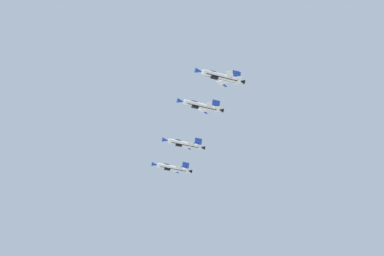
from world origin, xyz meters
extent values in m
cylinder|color=white|center=(7.04, 87.66, 104.10)|extent=(12.02, 4.85, 1.70)
cube|color=black|center=(7.00, 87.81, 103.66)|extent=(10.11, 4.14, 0.85)
cone|color=#1938A8|center=(0.15, 85.75, 104.10)|extent=(2.73, 2.15, 1.56)
cone|color=black|center=(13.55, 89.47, 104.10)|extent=(1.91, 1.74, 1.36)
ellipsoid|color=#192333|center=(4.55, 86.76, 104.70)|extent=(3.46, 2.20, 1.40)
cube|color=black|center=(4.89, 87.34, 103.33)|extent=(2.47, 1.86, 1.15)
cube|color=white|center=(9.35, 85.77, 103.16)|extent=(2.73, 4.35, 1.57)
cube|color=#1938A8|center=(10.95, 84.16, 102.47)|extent=(1.69, 0.94, 0.41)
cube|color=white|center=(8.03, 90.53, 104.87)|extent=(4.15, 4.23, 1.57)
cube|color=#1938A8|center=(8.57, 92.74, 105.56)|extent=(1.58, 1.54, 0.41)
cube|color=white|center=(12.34, 87.64, 103.60)|extent=(1.93, 2.31, 0.87)
cube|color=white|center=(11.57, 90.42, 104.60)|extent=(2.65, 2.73, 0.87)
cube|color=#1938A8|center=(11.83, 88.38, 105.81)|extent=(2.78, 1.70, 2.52)
cylinder|color=white|center=(1.93, 101.97, 105.27)|extent=(12.02, 4.85, 1.70)
cube|color=black|center=(1.89, 102.14, 104.83)|extent=(10.11, 4.13, 0.92)
cone|color=#1938A8|center=(-4.96, 100.06, 105.27)|extent=(2.73, 2.15, 1.56)
cone|color=black|center=(8.44, 103.78, 105.27)|extent=(1.91, 1.74, 1.36)
ellipsoid|color=#192333|center=(-0.55, 101.03, 105.86)|extent=(3.47, 2.24, 1.43)
cube|color=black|center=(-0.23, 101.69, 104.52)|extent=(2.48, 1.88, 1.19)
cube|color=white|center=(4.22, 100.13, 104.20)|extent=(2.71, 4.28, 1.78)
cube|color=#1938A8|center=(5.82, 98.56, 103.40)|extent=(1.69, 0.94, 0.43)
cube|color=white|center=(2.93, 104.79, 106.18)|extent=(4.11, 4.18, 1.78)
cube|color=#1938A8|center=(3.49, 106.96, 106.97)|extent=(1.58, 1.54, 0.43)
cube|color=white|center=(7.23, 101.98, 104.69)|extent=(1.93, 2.28, 0.98)
cube|color=white|center=(6.47, 104.70, 105.84)|extent=(2.63, 2.70, 0.98)
cube|color=#1938A8|center=(6.74, 102.59, 106.94)|extent=(2.82, 1.82, 2.48)
cylinder|color=white|center=(-2.96, 121.29, 104.59)|extent=(12.02, 4.85, 1.70)
cube|color=black|center=(-3.01, 121.48, 104.16)|extent=(10.11, 4.12, 0.97)
cone|color=#1938A8|center=(-9.85, 119.38, 104.59)|extent=(2.73, 2.15, 1.56)
cone|color=black|center=(3.55, 123.10, 104.59)|extent=(1.91, 1.74, 1.36)
ellipsoid|color=#192333|center=(-5.43, 120.33, 105.17)|extent=(3.47, 2.26, 1.46)
cube|color=black|center=(-5.13, 121.04, 103.85)|extent=(2.48, 1.89, 1.22)
cube|color=white|center=(-0.68, 119.51, 103.41)|extent=(2.70, 4.21, 1.95)
cube|color=#1938A8|center=(0.91, 117.97, 102.53)|extent=(1.69, 0.94, 0.45)
cube|color=white|center=(-1.95, 124.07, 105.61)|extent=(4.06, 4.13, 1.95)
cube|color=#1938A8|center=(-1.38, 126.20, 106.49)|extent=(1.58, 1.54, 0.45)
cube|color=white|center=(2.33, 121.32, 103.95)|extent=(1.92, 2.24, 1.07)
cube|color=white|center=(1.59, 123.99, 105.23)|extent=(2.61, 2.67, 1.07)
cube|color=#1938A8|center=(1.87, 121.84, 106.23)|extent=(2.85, 1.92, 2.44)
cylinder|color=white|center=(-7.01, 136.20, 104.67)|extent=(12.02, 4.85, 1.70)
cube|color=black|center=(-7.06, 136.36, 104.23)|extent=(10.11, 4.13, 0.90)
cone|color=#1938A8|center=(-13.90, 134.29, 104.67)|extent=(2.73, 2.15, 1.56)
cone|color=black|center=(-0.51, 138.01, 104.67)|extent=(1.91, 1.74, 1.36)
ellipsoid|color=#192333|center=(-9.49, 135.27, 105.26)|extent=(3.46, 2.23, 1.43)
cube|color=black|center=(-9.17, 135.91, 103.92)|extent=(2.48, 1.87, 1.18)
cube|color=white|center=(-4.72, 134.35, 103.63)|extent=(2.72, 4.30, 1.72)
cube|color=#1938A8|center=(-3.12, 132.76, 102.87)|extent=(1.69, 0.94, 0.43)
cube|color=white|center=(-6.02, 139.03, 105.54)|extent=(4.12, 4.20, 1.72)
cube|color=#1938A8|center=(-5.46, 141.21, 106.31)|extent=(1.58, 1.54, 0.43)
cube|color=white|center=(-1.72, 136.20, 104.11)|extent=(1.93, 2.28, 0.95)
cube|color=white|center=(-2.48, 138.93, 105.23)|extent=(2.63, 2.71, 0.95)
cube|color=#1938A8|center=(-2.21, 136.85, 106.35)|extent=(2.81, 1.79, 2.49)
camera|label=1|loc=(-5.87, -6.92, 1.83)|focal=43.08mm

